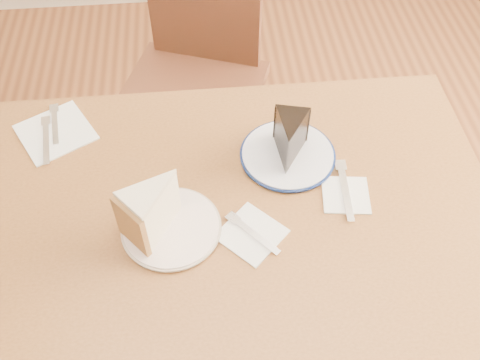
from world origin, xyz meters
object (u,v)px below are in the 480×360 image
(table, at_px, (227,237))
(plate_navy, at_px, (288,155))
(carrot_cake, at_px, (157,208))
(chocolate_cake, at_px, (289,142))
(chair_far, at_px, (195,81))
(plate_cream, at_px, (171,228))

(table, distance_m, plate_navy, 0.24)
(table, relative_size, carrot_cake, 9.82)
(chocolate_cake, bearing_deg, table, 55.10)
(table, xyz_separation_m, chair_far, (-0.05, 0.72, -0.15))
(carrot_cake, bearing_deg, table, 59.46)
(plate_navy, relative_size, carrot_cake, 1.75)
(plate_cream, bearing_deg, chair_far, 85.19)
(table, height_order, plate_cream, plate_cream)
(plate_navy, height_order, chocolate_cake, chocolate_cake)
(carrot_cake, height_order, chocolate_cake, carrot_cake)
(plate_cream, bearing_deg, table, 16.38)
(table, height_order, carrot_cake, carrot_cake)
(table, bearing_deg, plate_cream, -163.62)
(table, bearing_deg, carrot_cake, -169.74)
(plate_navy, bearing_deg, table, -137.17)
(chair_far, distance_m, plate_navy, 0.67)
(plate_cream, distance_m, plate_navy, 0.33)
(table, height_order, chair_far, chair_far)
(plate_navy, xyz_separation_m, chocolate_cake, (-0.00, -0.01, 0.05))
(table, relative_size, plate_navy, 5.61)
(plate_cream, xyz_separation_m, plate_navy, (0.27, 0.18, 0.00))
(chair_far, xyz_separation_m, carrot_cake, (-0.09, -0.75, 0.32))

